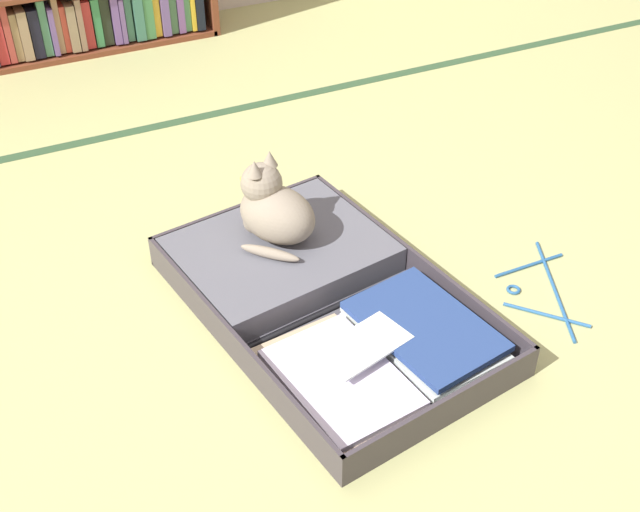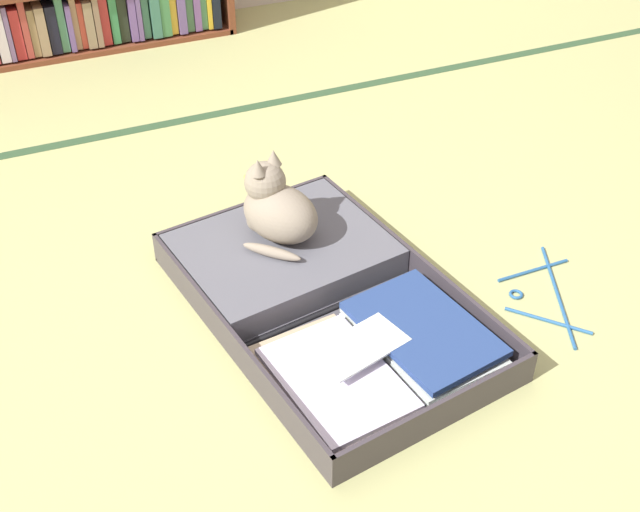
{
  "view_description": "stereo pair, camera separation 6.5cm",
  "coord_description": "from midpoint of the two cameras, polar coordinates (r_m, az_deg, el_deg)",
  "views": [
    {
      "loc": [
        -0.67,
        -1.43,
        1.56
      ],
      "look_at": [
        0.07,
        0.14,
        0.21
      ],
      "focal_mm": 46.37,
      "sensor_mm": 36.0,
      "label": 1
    },
    {
      "loc": [
        -0.61,
        -1.45,
        1.56
      ],
      "look_at": [
        0.07,
        0.14,
        0.21
      ],
      "focal_mm": 46.37,
      "sensor_mm": 36.0,
      "label": 2
    }
  ],
  "objects": [
    {
      "name": "clothes_hanger",
      "position": [
        2.49,
        15.94,
        -2.59
      ],
      "size": [
        0.3,
        0.41,
        0.01
      ],
      "color": "#295E97",
      "rests_on": "ground_plane"
    },
    {
      "name": "open_suitcase",
      "position": [
        2.34,
        0.77,
        -2.51
      ],
      "size": [
        0.77,
        1.07,
        0.1
      ],
      "color": "#3E373E",
      "rests_on": "ground_plane"
    },
    {
      "name": "black_cat",
      "position": [
        2.4,
        -2.3,
        3.32
      ],
      "size": [
        0.27,
        0.31,
        0.26
      ],
      "color": "gray",
      "rests_on": "open_suitcase"
    },
    {
      "name": "ground_plane",
      "position": [
        2.22,
        0.54,
        -6.82
      ],
      "size": [
        10.0,
        10.0,
        0.0
      ],
      "primitive_type": "plane",
      "color": "tan"
    },
    {
      "name": "tatami_border",
      "position": [
        3.29,
        -9.3,
        9.14
      ],
      "size": [
        4.8,
        0.05,
        0.0
      ],
      "color": "#325233",
      "rests_on": "ground_plane"
    }
  ]
}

